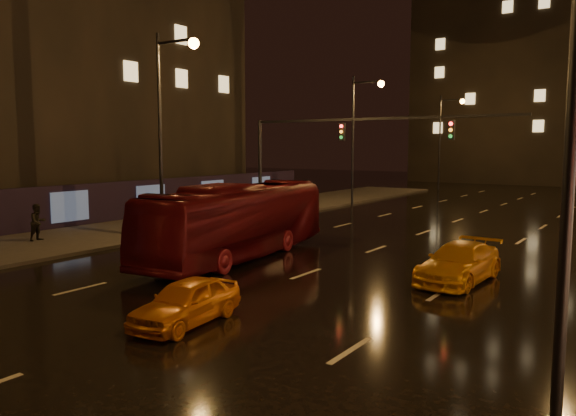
{
  "coord_description": "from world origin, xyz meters",
  "views": [
    {
      "loc": [
        10.79,
        -7.13,
        4.68
      ],
      "look_at": [
        -0.25,
        9.19,
        2.5
      ],
      "focal_mm": 35.0,
      "sensor_mm": 36.0,
      "label": 1
    }
  ],
  "objects_px": {
    "bus_red": "(238,221)",
    "taxi_near": "(186,302)",
    "pedestrian_b": "(38,222)",
    "taxi_far": "(459,263)"
  },
  "relations": [
    {
      "from": "taxi_near",
      "to": "pedestrian_b",
      "type": "xyz_separation_m",
      "value": [
        -14.63,
        4.94,
        0.44
      ]
    },
    {
      "from": "taxi_near",
      "to": "pedestrian_b",
      "type": "height_order",
      "value": "pedestrian_b"
    },
    {
      "from": "bus_red",
      "to": "pedestrian_b",
      "type": "bearing_deg",
      "value": -172.1
    },
    {
      "from": "bus_red",
      "to": "taxi_near",
      "type": "distance_m",
      "value": 8.98
    },
    {
      "from": "taxi_far",
      "to": "pedestrian_b",
      "type": "relative_size",
      "value": 2.55
    },
    {
      "from": "taxi_far",
      "to": "taxi_near",
      "type": "bearing_deg",
      "value": -113.82
    },
    {
      "from": "pedestrian_b",
      "to": "taxi_near",
      "type": "bearing_deg",
      "value": -116.44
    },
    {
      "from": "bus_red",
      "to": "taxi_near",
      "type": "height_order",
      "value": "bus_red"
    },
    {
      "from": "bus_red",
      "to": "pedestrian_b",
      "type": "distance_m",
      "value": 10.5
    },
    {
      "from": "bus_red",
      "to": "taxi_near",
      "type": "bearing_deg",
      "value": -67.06
    }
  ]
}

